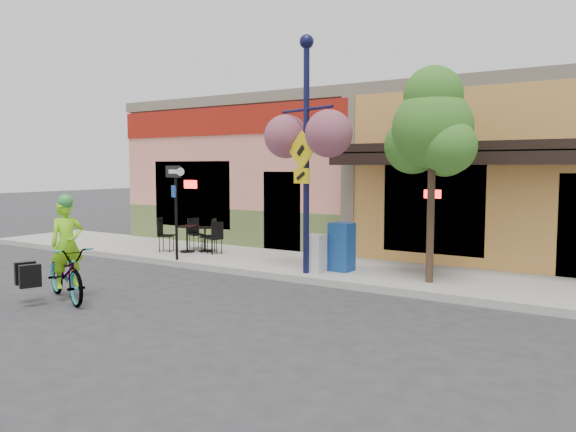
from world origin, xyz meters
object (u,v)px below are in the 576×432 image
object	(u,v)px
cyclist_rider	(68,258)
newspaper_box_blue	(342,247)
lamp_post	(306,155)
newspaper_box_grey	(315,253)
street_tree	(432,174)
bicycle	(66,273)
building	(438,173)
one_way_sign	(176,213)

from	to	relation	value
cyclist_rider	newspaper_box_blue	distance (m)	5.60
lamp_post	newspaper_box_blue	world-z (taller)	lamp_post
cyclist_rider	lamp_post	distance (m)	5.12
newspaper_box_grey	street_tree	xyz separation A→B (m)	(2.44, 0.28, 1.72)
street_tree	bicycle	bearing A→B (deg)	-140.01
lamp_post	newspaper_box_blue	xyz separation A→B (m)	(0.52, 0.64, -1.99)
newspaper_box_grey	lamp_post	bearing A→B (deg)	-116.08
bicycle	newspaper_box_blue	distance (m)	5.63
building	lamp_post	distance (m)	6.67
building	newspaper_box_grey	distance (m)	6.66
building	newspaper_box_grey	size ratio (longest dim) A/B	22.16
one_way_sign	street_tree	distance (m)	6.24
one_way_sign	street_tree	world-z (taller)	street_tree
cyclist_rider	building	bearing A→B (deg)	2.63
cyclist_rider	newspaper_box_grey	world-z (taller)	cyclist_rider
building	newspaper_box_grey	xyz separation A→B (m)	(-0.61, -6.41, -1.69)
building	street_tree	size ratio (longest dim) A/B	4.26
bicycle	lamp_post	size ratio (longest dim) A/B	0.38
bicycle	newspaper_box_grey	distance (m)	5.03
one_way_sign	newspaper_box_grey	world-z (taller)	one_way_sign
newspaper_box_blue	street_tree	distance (m)	2.59
newspaper_box_grey	street_tree	distance (m)	3.00
bicycle	street_tree	world-z (taller)	street_tree
one_way_sign	newspaper_box_grey	xyz separation A→B (m)	(3.67, 0.44, -0.74)
cyclist_rider	lamp_post	xyz separation A→B (m)	(2.68, 3.94, 1.88)
one_way_sign	cyclist_rider	bearing A→B (deg)	-53.96
lamp_post	street_tree	size ratio (longest dim) A/B	1.18
bicycle	one_way_sign	xyz separation A→B (m)	(-0.83, 3.71, 0.80)
building	one_way_sign	distance (m)	8.13
newspaper_box_blue	newspaper_box_grey	distance (m)	0.61
newspaper_box_blue	newspaper_box_grey	bearing A→B (deg)	-130.89
bicycle	one_way_sign	bearing A→B (deg)	33.12
bicycle	street_tree	distance (m)	7.12
lamp_post	newspaper_box_grey	bearing A→B (deg)	80.35
newspaper_box_blue	newspaper_box_grey	world-z (taller)	newspaper_box_blue
building	cyclist_rider	xyz separation A→B (m)	(-3.40, -10.56, -1.46)
one_way_sign	building	bearing A→B (deg)	80.64
bicycle	newspaper_box_blue	bearing A→B (deg)	-14.85
cyclist_rider	street_tree	size ratio (longest dim) A/B	0.37
one_way_sign	lamp_post	bearing A→B (deg)	26.37
building	lamp_post	size ratio (longest dim) A/B	3.61
building	newspaper_box_grey	bearing A→B (deg)	-95.44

